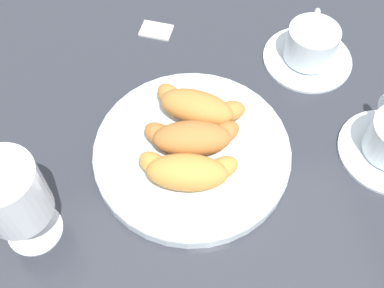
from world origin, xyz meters
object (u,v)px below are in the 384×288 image
(croissant_large, at_px, (187,171))
(juice_glass_left, at_px, (12,196))
(sugar_packet, at_px, (156,30))
(pastry_plate, at_px, (192,151))
(croissant_extra, at_px, (197,106))
(coffee_cup_near, at_px, (311,47))
(croissant_small, at_px, (192,137))

(croissant_large, xyz_separation_m, juice_glass_left, (-0.19, -0.03, 0.05))
(croissant_large, xyz_separation_m, sugar_packet, (-0.01, 0.29, -0.04))
(pastry_plate, height_order, croissant_extra, croissant_extra)
(croissant_extra, relative_size, juice_glass_left, 0.88)
(coffee_cup_near, xyz_separation_m, sugar_packet, (-0.22, 0.10, -0.02))
(croissant_extra, distance_m, sugar_packet, 0.20)
(croissant_extra, xyz_separation_m, sugar_packet, (-0.04, 0.19, -0.04))
(pastry_plate, bearing_deg, coffee_cup_near, 35.65)
(pastry_plate, distance_m, sugar_packet, 0.24)
(pastry_plate, distance_m, croissant_extra, 0.06)
(croissant_large, relative_size, croissant_extra, 1.09)
(juice_glass_left, bearing_deg, coffee_cup_near, 28.32)
(croissant_extra, distance_m, juice_glass_left, 0.26)
(pastry_plate, height_order, sugar_packet, pastry_plate)
(croissant_large, bearing_deg, coffee_cup_near, 41.44)
(croissant_small, relative_size, juice_glass_left, 0.97)
(croissant_extra, bearing_deg, coffee_cup_near, 26.73)
(juice_glass_left, bearing_deg, pastry_plate, 19.98)
(sugar_packet, bearing_deg, croissant_large, -65.04)
(pastry_plate, bearing_deg, sugar_packet, 94.81)
(croissant_small, bearing_deg, croissant_extra, 73.05)
(croissant_large, bearing_deg, juice_glass_left, -171.16)
(croissant_small, distance_m, croissant_extra, 0.05)
(croissant_large, xyz_separation_m, croissant_extra, (0.03, 0.10, 0.00))
(coffee_cup_near, distance_m, sugar_packet, 0.24)
(croissant_large, bearing_deg, croissant_small, 74.54)
(croissant_large, height_order, croissant_extra, same)
(croissant_small, xyz_separation_m, sugar_packet, (-0.02, 0.24, -0.04))
(croissant_large, distance_m, coffee_cup_near, 0.29)
(croissant_small, height_order, juice_glass_left, juice_glass_left)
(croissant_large, xyz_separation_m, coffee_cup_near, (0.22, 0.19, -0.02))
(croissant_small, bearing_deg, sugar_packet, 94.98)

